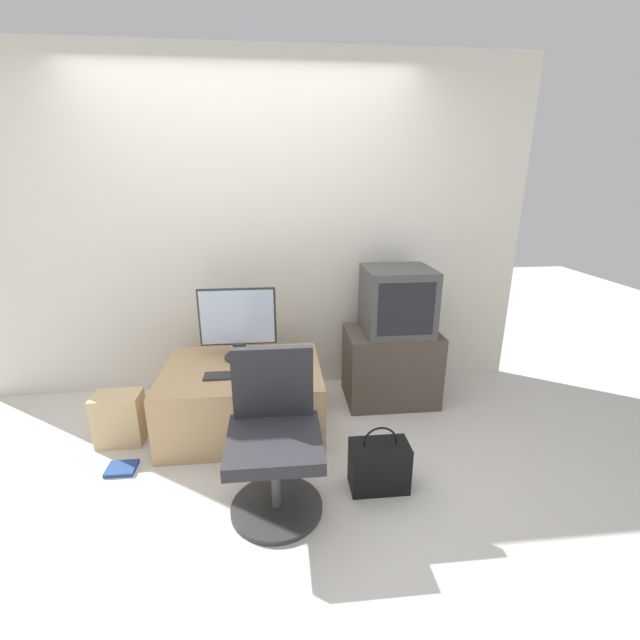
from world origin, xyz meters
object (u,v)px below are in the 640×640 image
(main_monitor, at_px, (238,324))
(keyboard, at_px, (231,375))
(office_chair, at_px, (275,442))
(cardboard_box_lower, at_px, (120,418))
(handbag, at_px, (379,465))
(mouse, at_px, (269,373))
(crt_tv, at_px, (397,301))
(book, at_px, (122,468))

(main_monitor, bearing_deg, keyboard, -96.54)
(keyboard, xyz_separation_m, office_chair, (0.28, -0.66, -0.08))
(cardboard_box_lower, relative_size, handbag, 0.89)
(mouse, bearing_deg, crt_tv, 23.68)
(office_chair, distance_m, book, 1.08)
(office_chair, relative_size, book, 4.96)
(keyboard, xyz_separation_m, cardboard_box_lower, (-0.76, 0.03, -0.29))
(mouse, distance_m, book, 1.07)
(crt_tv, xyz_separation_m, cardboard_box_lower, (-1.98, -0.40, -0.65))
(main_monitor, distance_m, cardboard_box_lower, 1.00)
(keyboard, relative_size, cardboard_box_lower, 1.00)
(book, bearing_deg, mouse, 17.64)
(office_chair, bearing_deg, keyboard, 112.93)
(mouse, xyz_separation_m, handbag, (0.62, -0.60, -0.33))
(handbag, relative_size, book, 2.30)
(office_chair, bearing_deg, book, 158.57)
(office_chair, relative_size, cardboard_box_lower, 2.42)
(office_chair, bearing_deg, crt_tv, 49.22)
(crt_tv, bearing_deg, mouse, -156.32)
(mouse, distance_m, cardboard_box_lower, 1.05)
(main_monitor, height_order, keyboard, main_monitor)
(main_monitor, bearing_deg, book, -139.65)
(office_chair, xyz_separation_m, book, (-0.95, 0.37, -0.38))
(office_chair, relative_size, handbag, 2.15)
(keyboard, relative_size, mouse, 5.64)
(cardboard_box_lower, height_order, book, cardboard_box_lower)
(mouse, bearing_deg, main_monitor, 124.85)
(main_monitor, xyz_separation_m, cardboard_box_lower, (-0.79, -0.28, -0.55))
(keyboard, bearing_deg, mouse, 0.12)
(crt_tv, bearing_deg, cardboard_box_lower, -168.61)
(crt_tv, distance_m, handbag, 1.28)
(handbag, bearing_deg, main_monitor, 132.67)
(crt_tv, height_order, office_chair, crt_tv)
(main_monitor, distance_m, mouse, 0.45)
(main_monitor, bearing_deg, crt_tv, 5.81)
(crt_tv, relative_size, cardboard_box_lower, 1.41)
(keyboard, distance_m, crt_tv, 1.34)
(main_monitor, distance_m, crt_tv, 1.19)
(main_monitor, height_order, cardboard_box_lower, main_monitor)
(main_monitor, xyz_separation_m, keyboard, (-0.04, -0.31, -0.25))
(handbag, bearing_deg, book, 168.71)
(cardboard_box_lower, height_order, handbag, handbag)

